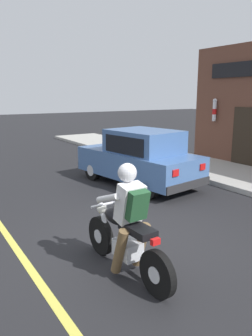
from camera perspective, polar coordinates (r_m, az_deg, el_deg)
ground_plane at (r=5.90m, az=1.05°, el=-12.51°), size 80.00×80.00×0.00m
sidewalk_curb at (r=11.33m, az=14.60°, el=-0.20°), size 2.60×22.00×0.14m
motorcycle_with_rider at (r=4.65m, az=0.11°, el=-10.56°), size 0.56×2.02×1.62m
car_hatchback at (r=9.23m, az=2.32°, el=1.74°), size 2.11×3.96×1.57m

